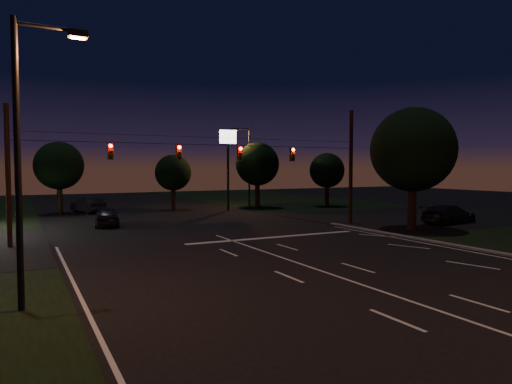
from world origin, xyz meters
TOP-DOWN VIEW (x-y plane):
  - ground at (0.00, 0.00)m, footprint 140.00×140.00m
  - cross_street_right at (20.00, 16.00)m, footprint 20.00×16.00m
  - center_line at (0.00, -6.00)m, footprint 0.14×40.00m
  - stop_bar at (3.00, 11.50)m, footprint 12.00×0.50m
  - utility_pole_right at (12.00, 15.00)m, footprint 0.30×0.30m
  - utility_pole_left at (-12.00, 15.00)m, footprint 0.28×0.28m
  - signal_span at (-0.00, 14.96)m, footprint 24.00×0.40m
  - pole_sign_right at (8.00, 30.00)m, footprint 1.80×0.30m
  - street_light_left at (-11.24, 2.00)m, footprint 2.20×0.35m
  - street_light_right_far at (11.24, 32.00)m, footprint 2.20×0.35m
  - tree_right_near at (13.53, 10.17)m, footprint 6.00×6.00m
  - tree_far_b at (-7.98, 34.13)m, footprint 4.60×4.60m
  - tree_far_c at (3.02, 33.10)m, footprint 3.80×3.80m
  - tree_far_d at (12.02, 31.13)m, footprint 4.80×4.80m
  - tree_far_e at (20.02, 29.11)m, footprint 4.00×4.00m
  - car_oncoming_a at (-5.56, 22.33)m, footprint 2.42×4.62m
  - car_oncoming_b at (-5.46, 33.99)m, footprint 2.99×4.92m
  - car_cross at (18.91, 11.28)m, footprint 5.48×2.79m

SIDE VIEW (x-z plane):
  - ground at x=0.00m, z-range 0.00..0.00m
  - cross_street_right at x=20.00m, z-range -0.01..0.01m
  - utility_pole_right at x=12.00m, z-range -4.50..4.50m
  - utility_pole_left at x=-12.00m, z-range -4.00..4.00m
  - center_line at x=0.00m, z-range 0.00..0.01m
  - stop_bar at x=3.00m, z-range 0.00..0.01m
  - car_oncoming_a at x=-5.56m, z-range 0.00..1.50m
  - car_cross at x=18.91m, z-range 0.00..1.52m
  - car_oncoming_b at x=-5.46m, z-range 0.00..1.53m
  - tree_far_c at x=3.02m, z-range 0.97..6.83m
  - tree_far_e at x=20.02m, z-range 1.03..7.20m
  - tree_far_b at x=-7.98m, z-range 1.12..8.10m
  - tree_far_d at x=12.02m, z-range 1.18..8.47m
  - street_light_left at x=-11.24m, z-range 0.74..9.74m
  - street_light_right_far at x=11.24m, z-range 0.74..9.74m
  - signal_span at x=0.00m, z-range 4.72..6.28m
  - tree_right_near at x=13.53m, z-range 1.30..10.06m
  - pole_sign_right at x=8.00m, z-range 2.04..10.44m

